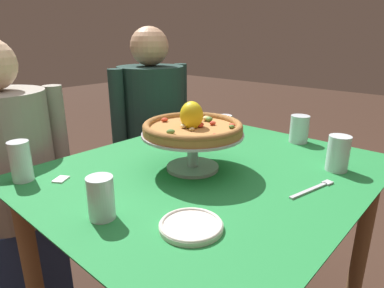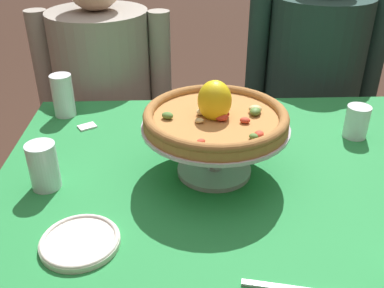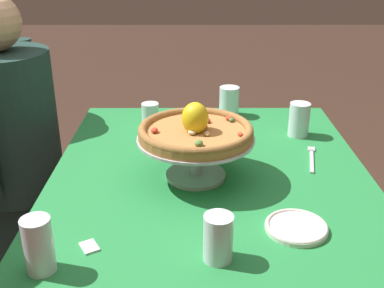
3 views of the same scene
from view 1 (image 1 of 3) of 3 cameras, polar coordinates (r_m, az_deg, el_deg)
dining_table at (r=1.21m, az=3.19°, el=-9.12°), size 1.16×0.98×0.76m
pizza_stand at (r=1.13m, az=0.11°, el=-0.11°), size 0.35×0.35×0.13m
pizza at (r=1.11m, az=0.11°, el=3.06°), size 0.34×0.34×0.11m
water_glass_side_right at (r=1.51m, az=17.99°, el=2.22°), size 0.08×0.08×0.12m
water_glass_front_right at (r=1.24m, az=23.86°, el=-1.86°), size 0.07×0.07×0.12m
water_glass_back_right at (r=1.56m, az=5.67°, el=3.05°), size 0.07×0.07×0.09m
water_glass_back_left at (r=1.18m, az=-27.39°, el=-3.08°), size 0.06×0.06×0.13m
water_glass_side_left at (r=0.87m, az=-15.26°, el=-9.49°), size 0.07×0.07×0.11m
side_plate at (r=0.82m, az=-0.16°, el=-13.88°), size 0.16×0.16×0.02m
dinner_fork at (r=1.08m, az=20.32°, el=-7.19°), size 0.20×0.06×0.01m
sugar_packet at (r=1.16m, az=-21.68°, el=-5.68°), size 0.06×0.06×0.00m
diner_left at (r=1.60m, az=-28.70°, el=-6.64°), size 0.53×0.39×1.21m
diner_right at (r=2.01m, az=-6.77°, el=1.35°), size 0.54×0.40×1.26m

